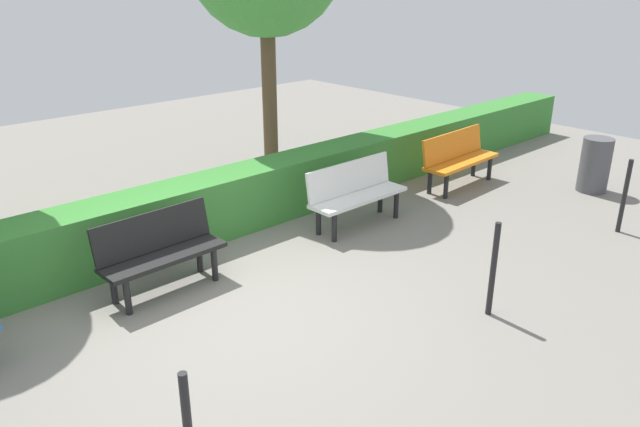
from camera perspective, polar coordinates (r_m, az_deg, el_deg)
The scene contains 8 objects.
ground_plane at distance 6.34m, azimuth -7.99°, elevation -9.16°, with size 20.24×20.24×0.00m, color gray.
bench_orange at distance 9.99m, azimuth 12.80°, elevation 5.21°, with size 1.58×0.52×0.86m.
bench_white at distance 8.20m, azimuth 3.31°, elevation 2.09°, with size 1.50×0.46×0.86m.
bench_black at distance 6.72m, azimuth -14.76°, elevation -3.25°, with size 1.36×0.49×0.86m.
hedge_row at distance 8.12m, azimuth -8.81°, elevation 1.02°, with size 16.24×0.63×0.79m, color #387F33.
railing_post_near at distance 8.89m, azimuth 26.58°, elevation 1.45°, with size 0.06×0.06×1.00m, color black.
railing_post_mid at distance 6.26m, azimuth 15.89°, elevation -5.07°, with size 0.06×0.06×1.00m, color black.
trash_bin at distance 10.43m, azimuth 24.32°, elevation 4.17°, with size 0.45×0.45×0.85m, color #4C4C51.
Camera 1 is at (3.02, 4.54, 3.24)m, focal length 34.22 mm.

